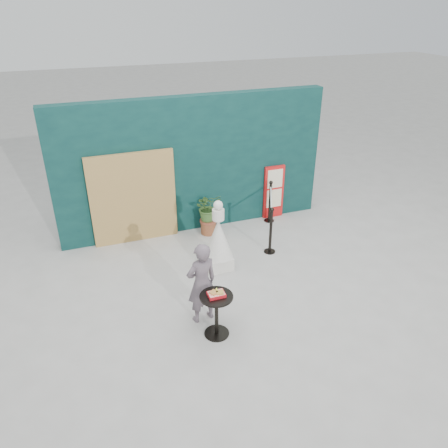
% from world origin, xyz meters
% --- Properties ---
extents(ground, '(60.00, 60.00, 0.00)m').
position_xyz_m(ground, '(0.00, 0.00, 0.00)').
color(ground, '#ADAAA5').
rests_on(ground, ground).
extents(back_wall, '(6.00, 0.30, 3.00)m').
position_xyz_m(back_wall, '(0.00, 3.15, 1.50)').
color(back_wall, '#092829').
rests_on(back_wall, ground).
extents(bamboo_fence, '(1.80, 0.08, 2.00)m').
position_xyz_m(bamboo_fence, '(-1.40, 2.94, 1.00)').
color(bamboo_fence, tan).
rests_on(bamboo_fence, ground).
extents(woman, '(0.58, 0.43, 1.43)m').
position_xyz_m(woman, '(-0.85, -0.08, 0.72)').
color(woman, '#64565F').
rests_on(woman, ground).
extents(menu_board, '(0.50, 0.07, 1.30)m').
position_xyz_m(menu_board, '(1.90, 2.95, 0.65)').
color(menu_board, red).
rests_on(menu_board, ground).
extents(statue, '(0.57, 0.57, 1.45)m').
position_xyz_m(statue, '(-0.08, 1.29, 0.59)').
color(statue, silver).
rests_on(statue, ground).
extents(cafe_table, '(0.52, 0.52, 0.75)m').
position_xyz_m(cafe_table, '(-0.75, -0.52, 0.50)').
color(cafe_table, black).
rests_on(cafe_table, ground).
extents(food_basket, '(0.26, 0.19, 0.11)m').
position_xyz_m(food_basket, '(-0.75, -0.52, 0.79)').
color(food_basket, red).
rests_on(food_basket, cafe_table).
extents(planter, '(0.57, 0.49, 0.97)m').
position_xyz_m(planter, '(0.17, 2.70, 0.56)').
color(planter, brown).
rests_on(planter, ground).
extents(stanchion_barrier, '(0.84, 1.54, 1.03)m').
position_xyz_m(stanchion_barrier, '(1.42, 2.12, 0.49)').
color(stanchion_barrier, black).
rests_on(stanchion_barrier, ground).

